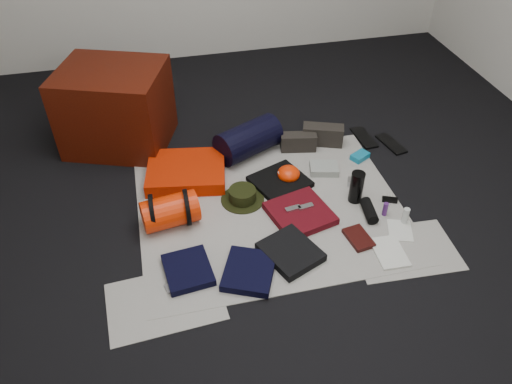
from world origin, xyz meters
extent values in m
cube|color=black|center=(0.00, 0.00, -0.01)|extent=(4.50, 4.50, 0.02)
cube|color=beige|center=(0.00, 0.00, 0.00)|extent=(1.60, 1.30, 0.01)
cube|color=beige|center=(-0.70, -0.55, 0.00)|extent=(0.61, 0.44, 0.00)
cube|color=beige|center=(0.65, -0.50, 0.00)|extent=(0.60, 0.43, 0.00)
cube|color=#471005|center=(-0.87, 0.96, 0.28)|extent=(0.84, 0.77, 0.57)
cube|color=red|center=(-0.47, 0.43, 0.05)|extent=(0.56, 0.49, 0.09)
cylinder|color=red|center=(-0.61, 0.01, 0.10)|extent=(0.35, 0.24, 0.19)
cylinder|color=black|center=(-0.71, 0.01, 0.11)|extent=(0.02, 0.22, 0.22)
cylinder|color=black|center=(-0.51, 0.01, 0.11)|extent=(0.02, 0.22, 0.22)
cylinder|color=black|center=(-0.01, 0.60, 0.12)|extent=(0.50, 0.40, 0.23)
cylinder|color=black|center=(-0.15, 0.12, 0.01)|extent=(0.32, 0.32, 0.01)
cylinder|color=black|center=(-0.15, 0.12, 0.05)|extent=(0.17, 0.17, 0.07)
cube|color=#292520|center=(0.34, 0.57, 0.07)|extent=(0.26, 0.14, 0.12)
cube|color=#292520|center=(0.54, 0.60, 0.08)|extent=(0.31, 0.20, 0.14)
cube|color=black|center=(0.86, 0.60, 0.01)|extent=(0.12, 0.28, 0.02)
cube|color=black|center=(1.02, 0.48, 0.01)|extent=(0.15, 0.28, 0.01)
cube|color=black|center=(-0.56, -0.39, 0.03)|extent=(0.27, 0.30, 0.04)
cube|color=black|center=(-0.24, -0.47, 0.03)|extent=(0.35, 0.37, 0.05)
cube|color=black|center=(0.01, -0.39, 0.03)|extent=(0.37, 0.39, 0.05)
cube|color=black|center=(0.12, 0.23, 0.02)|extent=(0.42, 0.41, 0.03)
cube|color=#500810|center=(0.16, -0.10, 0.03)|extent=(0.41, 0.41, 0.05)
ellipsoid|color=red|center=(0.18, 0.25, 0.05)|extent=(0.19, 0.19, 0.10)
cube|color=gray|center=(0.44, 0.29, 0.03)|extent=(0.21, 0.18, 0.05)
cylinder|color=black|center=(0.53, -0.04, 0.11)|extent=(0.10, 0.10, 0.21)
cylinder|color=black|center=(0.56, -0.19, 0.04)|extent=(0.09, 0.19, 0.07)
cube|color=#B8B8BD|center=(0.59, 0.10, 0.03)|extent=(0.11, 0.09, 0.04)
cube|color=#0F7196|center=(0.73, 0.36, 0.03)|extent=(0.15, 0.13, 0.04)
cylinder|color=#4D2068|center=(0.66, -0.20, 0.05)|extent=(0.03, 0.03, 0.09)
cylinder|color=beige|center=(0.74, -0.30, 0.06)|extent=(0.04, 0.04, 0.11)
cube|color=black|center=(0.43, -0.37, 0.02)|extent=(0.15, 0.20, 0.03)
cube|color=silver|center=(0.55, -0.50, 0.01)|extent=(0.17, 0.24, 0.01)
cube|color=silver|center=(0.69, -0.36, 0.01)|extent=(0.19, 0.21, 0.01)
cube|color=black|center=(0.74, -0.10, 0.02)|extent=(0.10, 0.07, 0.02)
cube|color=#B8B8BD|center=(-0.66, -0.47, 0.01)|extent=(0.07, 0.07, 0.01)
cylinder|color=white|center=(0.14, 0.26, 0.06)|extent=(0.05, 0.05, 0.04)
cube|color=#B8B8BD|center=(0.12, -0.08, 0.06)|extent=(0.10, 0.05, 0.01)
cube|color=#B8B8BD|center=(0.20, -0.08, 0.06)|extent=(0.10, 0.05, 0.01)
camera|label=1|loc=(-0.60, -2.19, 2.08)|focal=35.00mm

